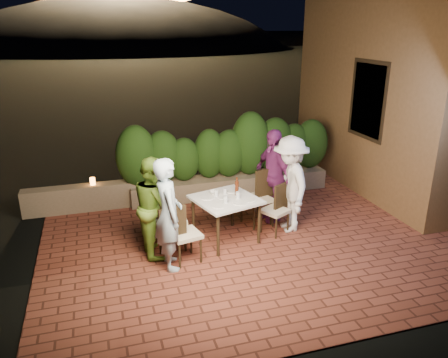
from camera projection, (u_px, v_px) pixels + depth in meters
name	position (u px, v px, depth m)	size (l,w,h in m)	color
ground	(261.00, 245.00, 7.21)	(400.00, 400.00, 0.00)	black
terrace_floor	(250.00, 235.00, 7.68)	(7.00, 6.00, 0.15)	brown
building_wall	(390.00, 71.00, 9.14)	(1.60, 5.00, 5.00)	brown
window_pane	(369.00, 100.00, 8.64)	(0.08, 1.00, 1.40)	black
window_frame	(369.00, 100.00, 8.64)	(0.06, 1.15, 1.55)	black
planter	(231.00, 185.00, 9.26)	(4.20, 0.55, 0.40)	#77654B
hedge	(231.00, 151.00, 9.01)	(4.00, 0.70, 1.10)	#1B380F
parapet	(83.00, 198.00, 8.43)	(2.20, 0.30, 0.50)	#77654B
hill	(122.00, 78.00, 63.20)	(52.00, 40.00, 22.00)	black
dining_table	(226.00, 219.00, 7.22)	(0.95, 0.95, 0.75)	white
plate_nw	(219.00, 206.00, 6.77)	(0.20, 0.20, 0.01)	white
plate_sw	(207.00, 197.00, 7.11)	(0.23, 0.23, 0.01)	white
plate_ne	(247.00, 200.00, 7.02)	(0.24, 0.24, 0.01)	white
plate_se	(232.00, 191.00, 7.39)	(0.23, 0.23, 0.01)	white
plate_centre	(224.00, 197.00, 7.12)	(0.20, 0.20, 0.01)	white
plate_front	(240.00, 203.00, 6.90)	(0.23, 0.23, 0.01)	white
glass_nw	(225.00, 199.00, 6.90)	(0.07, 0.07, 0.12)	silver
glass_sw	(216.00, 193.00, 7.17)	(0.06, 0.06, 0.11)	silver
glass_ne	(238.00, 195.00, 7.06)	(0.07, 0.07, 0.12)	silver
glass_se	(225.00, 191.00, 7.26)	(0.06, 0.06, 0.10)	silver
beer_bottle	(237.00, 186.00, 7.18)	(0.06, 0.06, 0.31)	#491C0C
bowl	(215.00, 192.00, 7.29)	(0.17, 0.17, 0.04)	white
chair_left_front	(185.00, 233.00, 6.56)	(0.43, 0.43, 0.92)	black
chair_left_back	(170.00, 217.00, 6.94)	(0.48, 0.48, 1.04)	black
chair_right_front	(275.00, 210.00, 7.45)	(0.40, 0.40, 0.86)	black
chair_right_back	(257.00, 198.00, 7.78)	(0.46, 0.46, 1.00)	black
diner_blue	(168.00, 214.00, 6.28)	(0.62, 0.40, 1.69)	#A5C4D5
diner_green	(155.00, 206.00, 6.70)	(0.76, 0.60, 1.57)	#80B338
diner_white	(290.00, 184.00, 7.45)	(1.09, 0.62, 1.68)	white
diner_purple	(273.00, 175.00, 7.86)	(1.00, 0.42, 1.70)	#732669
parapet_lamp	(93.00, 181.00, 8.38)	(0.10, 0.10, 0.14)	orange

